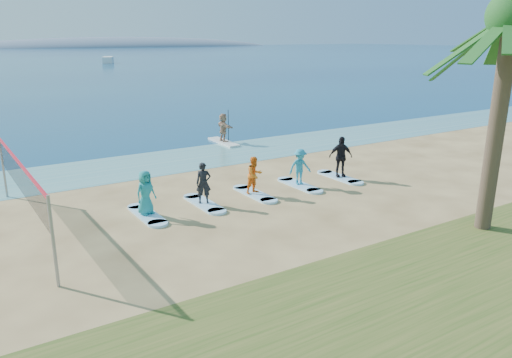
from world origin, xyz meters
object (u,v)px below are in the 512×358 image
student_1 (203,183)px  surfboard_2 (255,194)px  paddleboard (224,142)px  surfboard_1 (204,204)px  boat_offshore_b (108,63)px  student_2 (255,175)px  surfboard_3 (299,185)px  student_4 (341,157)px  paddleboarder (223,127)px  surfboard_0 (147,215)px  surfboard_4 (340,177)px  volleyball_net (20,177)px  student_0 (146,192)px  palm_tree (511,18)px  student_3 (300,167)px

student_1 → surfboard_2: (2.31, 0.00, -0.84)m
paddleboard → surfboard_1: size_ratio=1.36×
boat_offshore_b → student_2: bearing=-82.8°
surfboard_3 → student_4: (2.31, 0.00, 0.97)m
paddleboarder → student_4: student_4 is taller
boat_offshore_b → surfboard_0: 110.89m
surfboard_2 → surfboard_4: (4.63, 0.00, 0.00)m
volleyball_net → student_0: (3.91, -0.69, -1.01)m
surfboard_0 → paddleboarder: bearing=48.6°
paddleboarder → surfboard_0: size_ratio=0.77×
volleyball_net → paddleboarder: bearing=35.9°
surfboard_1 → student_1: bearing=0.0°
paddleboard → paddleboarder: size_ratio=1.77×
volleyball_net → surfboard_3: volleyball_net is taller
student_1 → surfboard_2: 2.46m
palm_tree → boat_offshore_b: bearing=79.3°
surfboard_2 → student_4: (4.63, 0.00, 0.97)m
boat_offshore_b → student_2: size_ratio=4.50×
volleyball_net → surfboard_0: volleyball_net is taller
student_1 → student_3: student_1 is taller
surfboard_3 → student_3: student_3 is taller
surfboard_2 → surfboard_3: (2.31, 0.00, 0.00)m
volleyball_net → student_3: 10.92m
paddleboarder → student_1: paddleboarder is taller
surfboard_2 → surfboard_4: same height
surfboard_0 → student_3: 6.99m
student_0 → student_4: 9.26m
volleyball_net → paddleboard: volleyball_net is taller
paddleboarder → surfboard_3: (-1.64, -9.74, -0.92)m
volleyball_net → palm_tree: size_ratio=1.12×
volleyball_net → paddleboarder: size_ratio=5.36×
volleyball_net → surfboard_2: size_ratio=4.13×
student_0 → paddleboarder: bearing=31.1°
surfboard_4 → boat_offshore_b: bearing=78.7°
paddleboarder → student_0: size_ratio=1.05×
surfboard_3 → student_0: bearing=180.0°
palm_tree → student_2: size_ratio=5.29×
student_0 → surfboard_1: bearing=-17.5°
surfboard_2 → surfboard_3: bearing=0.0°
surfboard_1 → surfboard_4: bearing=0.0°
surfboard_0 → surfboard_3: (6.94, 0.00, 0.00)m
paddleboard → palm_tree: bearing=-86.5°
surfboard_1 → student_1: student_1 is taller
boat_offshore_b → surfboard_0: bearing=-85.1°
student_2 → student_1: bearing=171.5°
student_3 → student_4: 2.32m
paddleboarder → surfboard_2: paddleboarder is taller
palm_tree → student_0: size_ratio=5.01×
student_2 → surfboard_1: bearing=171.5°
paddleboarder → boat_offshore_b: (22.04, 96.84, -0.97)m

